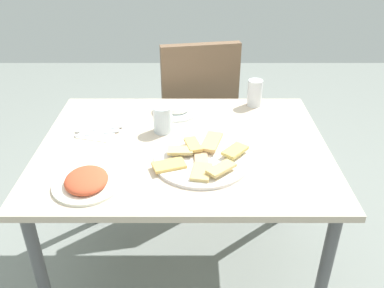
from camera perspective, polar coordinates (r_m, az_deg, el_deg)
name	(u,v)px	position (r m, az deg, el deg)	size (l,w,h in m)	color
ground_plane	(186,273)	(2.04, -0.80, -17.53)	(6.00, 6.00, 0.00)	gray
dining_table	(185,161)	(1.63, -0.96, -2.35)	(1.11, 0.86, 0.71)	beige
dining_chair	(198,109)	(2.28, 0.84, 4.96)	(0.49, 0.49, 0.93)	brown
pide_platter	(203,159)	(1.47, 1.59, -2.16)	(0.35, 0.35, 0.04)	white
salad_plate_greens	(178,108)	(1.83, -1.98, 4.98)	(0.21, 0.21, 0.05)	white
salad_plate_rice	(88,181)	(1.39, -14.28, -5.05)	(0.23, 0.23, 0.05)	white
soda_can	(257,93)	(1.90, 9.00, 7.04)	(0.07, 0.07, 0.12)	silver
drinking_glass	(164,119)	(1.66, -3.86, 3.48)	(0.08, 0.08, 0.11)	silver
paper_napkin	(100,132)	(1.71, -12.70, 1.69)	(0.14, 0.14, 0.00)	white
fork	(99,133)	(1.69, -12.84, 1.52)	(0.18, 0.02, 0.01)	silver
spoon	(101,129)	(1.73, -12.60, 2.10)	(0.19, 0.02, 0.01)	silver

